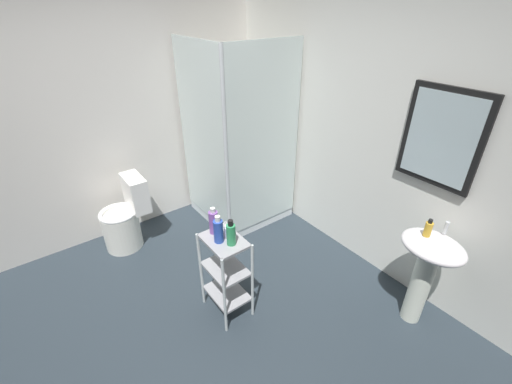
{
  "coord_description": "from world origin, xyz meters",
  "views": [
    {
      "loc": [
        1.61,
        -0.64,
        2.3
      ],
      "look_at": [
        -0.4,
        0.88,
        0.84
      ],
      "focal_mm": 23.4,
      "sensor_mm": 36.0,
      "label": 1
    }
  ],
  "objects_px": {
    "pedestal_sink": "(427,264)",
    "toilet": "(125,219)",
    "hand_soap_bottle": "(428,229)",
    "rinse_cup": "(229,232)",
    "shampoo_bottle_blue": "(218,231)",
    "shower_stall": "(238,183)",
    "conditioner_bottle_purple": "(214,222)",
    "storage_cart": "(226,270)",
    "body_wash_bottle_green": "(231,234)"
  },
  "relations": [
    {
      "from": "hand_soap_bottle",
      "to": "body_wash_bottle_green",
      "type": "xyz_separation_m",
      "value": [
        -0.85,
        -1.14,
        -0.04
      ]
    },
    {
      "from": "pedestal_sink",
      "to": "shampoo_bottle_blue",
      "type": "distance_m",
      "value": 1.58
    },
    {
      "from": "body_wash_bottle_green",
      "to": "storage_cart",
      "type": "bearing_deg",
      "value": -167.04
    },
    {
      "from": "body_wash_bottle_green",
      "to": "shower_stall",
      "type": "bearing_deg",
      "value": 144.13
    },
    {
      "from": "toilet",
      "to": "storage_cart",
      "type": "bearing_deg",
      "value": 15.04
    },
    {
      "from": "shower_stall",
      "to": "conditioner_bottle_purple",
      "type": "bearing_deg",
      "value": -41.95
    },
    {
      "from": "shower_stall",
      "to": "storage_cart",
      "type": "relative_size",
      "value": 2.7
    },
    {
      "from": "shampoo_bottle_blue",
      "to": "body_wash_bottle_green",
      "type": "bearing_deg",
      "value": 34.73
    },
    {
      "from": "pedestal_sink",
      "to": "conditioner_bottle_purple",
      "type": "xyz_separation_m",
      "value": [
        -1.11,
        -1.17,
        0.26
      ]
    },
    {
      "from": "pedestal_sink",
      "to": "storage_cart",
      "type": "height_order",
      "value": "pedestal_sink"
    },
    {
      "from": "conditioner_bottle_purple",
      "to": "rinse_cup",
      "type": "relative_size",
      "value": 2.47
    },
    {
      "from": "toilet",
      "to": "shampoo_bottle_blue",
      "type": "relative_size",
      "value": 3.41
    },
    {
      "from": "shower_stall",
      "to": "rinse_cup",
      "type": "xyz_separation_m",
      "value": [
        1.08,
        -0.81,
        0.32
      ]
    },
    {
      "from": "body_wash_bottle_green",
      "to": "rinse_cup",
      "type": "xyz_separation_m",
      "value": [
        -0.08,
        0.04,
        -0.05
      ]
    },
    {
      "from": "hand_soap_bottle",
      "to": "rinse_cup",
      "type": "bearing_deg",
      "value": -130.16
    },
    {
      "from": "toilet",
      "to": "pedestal_sink",
      "type": "bearing_deg",
      "value": 33.01
    },
    {
      "from": "toilet",
      "to": "rinse_cup",
      "type": "bearing_deg",
      "value": 17.2
    },
    {
      "from": "body_wash_bottle_green",
      "to": "toilet",
      "type": "bearing_deg",
      "value": -165.07
    },
    {
      "from": "shower_stall",
      "to": "storage_cart",
      "type": "distance_m",
      "value": 1.39
    },
    {
      "from": "body_wash_bottle_green",
      "to": "conditioner_bottle_purple",
      "type": "height_order",
      "value": "conditioner_bottle_purple"
    },
    {
      "from": "conditioner_bottle_purple",
      "to": "body_wash_bottle_green",
      "type": "bearing_deg",
      "value": 7.99
    },
    {
      "from": "toilet",
      "to": "conditioner_bottle_purple",
      "type": "xyz_separation_m",
      "value": [
        1.25,
        0.36,
        0.52
      ]
    },
    {
      "from": "rinse_cup",
      "to": "storage_cart",
      "type": "bearing_deg",
      "value": -84.9
    },
    {
      "from": "shower_stall",
      "to": "pedestal_sink",
      "type": "bearing_deg",
      "value": 8.29
    },
    {
      "from": "shampoo_bottle_blue",
      "to": "rinse_cup",
      "type": "bearing_deg",
      "value": 90.38
    },
    {
      "from": "conditioner_bottle_purple",
      "to": "storage_cart",
      "type": "bearing_deg",
      "value": 4.77
    },
    {
      "from": "storage_cart",
      "to": "body_wash_bottle_green",
      "type": "xyz_separation_m",
      "value": [
        0.08,
        0.02,
        0.39
      ]
    },
    {
      "from": "pedestal_sink",
      "to": "body_wash_bottle_green",
      "type": "xyz_separation_m",
      "value": [
        -0.91,
        -1.15,
        0.25
      ]
    },
    {
      "from": "storage_cart",
      "to": "body_wash_bottle_green",
      "type": "height_order",
      "value": "body_wash_bottle_green"
    },
    {
      "from": "pedestal_sink",
      "to": "conditioner_bottle_purple",
      "type": "distance_m",
      "value": 1.64
    },
    {
      "from": "shower_stall",
      "to": "toilet",
      "type": "relative_size",
      "value": 2.63
    },
    {
      "from": "storage_cart",
      "to": "conditioner_bottle_purple",
      "type": "bearing_deg",
      "value": -175.23
    },
    {
      "from": "shower_stall",
      "to": "body_wash_bottle_green",
      "type": "bearing_deg",
      "value": -35.87
    },
    {
      "from": "shower_stall",
      "to": "hand_soap_bottle",
      "type": "height_order",
      "value": "shower_stall"
    },
    {
      "from": "conditioner_bottle_purple",
      "to": "hand_soap_bottle",
      "type": "bearing_deg",
      "value": 48.12
    },
    {
      "from": "toilet",
      "to": "shampoo_bottle_blue",
      "type": "bearing_deg",
      "value": 13.57
    },
    {
      "from": "pedestal_sink",
      "to": "toilet",
      "type": "xyz_separation_m",
      "value": [
        -2.36,
        -1.53,
        -0.26
      ]
    },
    {
      "from": "pedestal_sink",
      "to": "shampoo_bottle_blue",
      "type": "bearing_deg",
      "value": -129.55
    },
    {
      "from": "shampoo_bottle_blue",
      "to": "conditioner_bottle_purple",
      "type": "bearing_deg",
      "value": 166.31
    },
    {
      "from": "hand_soap_bottle",
      "to": "shower_stall",
      "type": "bearing_deg",
      "value": -171.72
    },
    {
      "from": "body_wash_bottle_green",
      "to": "shampoo_bottle_blue",
      "type": "relative_size",
      "value": 0.94
    },
    {
      "from": "toilet",
      "to": "conditioner_bottle_purple",
      "type": "bearing_deg",
      "value": 15.99
    },
    {
      "from": "body_wash_bottle_green",
      "to": "rinse_cup",
      "type": "distance_m",
      "value": 0.1
    },
    {
      "from": "hand_soap_bottle",
      "to": "rinse_cup",
      "type": "xyz_separation_m",
      "value": [
        -0.93,
        -1.1,
        -0.09
      ]
    },
    {
      "from": "pedestal_sink",
      "to": "conditioner_bottle_purple",
      "type": "relative_size",
      "value": 3.67
    },
    {
      "from": "storage_cart",
      "to": "hand_soap_bottle",
      "type": "xyz_separation_m",
      "value": [
        0.92,
        1.15,
        0.43
      ]
    },
    {
      "from": "hand_soap_bottle",
      "to": "body_wash_bottle_green",
      "type": "bearing_deg",
      "value": -126.68
    },
    {
      "from": "conditioner_bottle_purple",
      "to": "rinse_cup",
      "type": "xyz_separation_m",
      "value": [
        0.12,
        0.06,
        -0.05
      ]
    },
    {
      "from": "pedestal_sink",
      "to": "toilet",
      "type": "relative_size",
      "value": 1.07
    },
    {
      "from": "toilet",
      "to": "storage_cart",
      "type": "relative_size",
      "value": 1.03
    }
  ]
}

